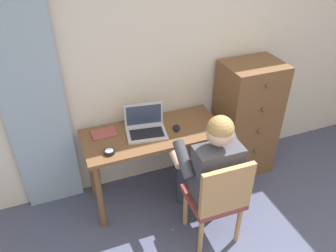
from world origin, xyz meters
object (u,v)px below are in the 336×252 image
(computer_mouse, at_px, (176,128))
(notebook_pad, at_px, (104,133))
(desk, at_px, (154,143))
(desk_clock, at_px, (109,152))
(dresser, at_px, (246,119))
(person_seated, at_px, (209,165))
(chair, at_px, (218,197))
(laptop, at_px, (146,127))

(computer_mouse, xyz_separation_m, notebook_pad, (-0.61, 0.16, -0.01))
(desk, xyz_separation_m, desk_clock, (-0.42, -0.16, 0.13))
(desk, xyz_separation_m, dresser, (1.01, 0.07, -0.02))
(dresser, relative_size, person_seated, 1.01)
(desk, height_order, computer_mouse, computer_mouse)
(person_seated, xyz_separation_m, computer_mouse, (-0.09, 0.47, 0.09))
(dresser, distance_m, notebook_pad, 1.43)
(desk, distance_m, computer_mouse, 0.25)
(chair, distance_m, notebook_pad, 1.10)
(dresser, xyz_separation_m, person_seated, (-0.71, -0.57, 0.07))
(chair, xyz_separation_m, notebook_pad, (-0.70, 0.81, 0.26))
(laptop, bearing_deg, dresser, 2.26)
(desk, distance_m, dresser, 1.01)
(person_seated, height_order, computer_mouse, person_seated)
(laptop, xyz_separation_m, desk_clock, (-0.36, -0.18, -0.04))
(computer_mouse, bearing_deg, person_seated, -59.05)
(laptop, height_order, desk_clock, laptop)
(desk, xyz_separation_m, chair, (0.29, -0.69, -0.14))
(computer_mouse, height_order, notebook_pad, computer_mouse)
(desk, xyz_separation_m, computer_mouse, (0.21, -0.03, 0.14))
(dresser, height_order, laptop, dresser)
(dresser, relative_size, notebook_pad, 5.73)
(laptop, distance_m, desk_clock, 0.41)
(chair, bearing_deg, desk, 113.13)
(dresser, xyz_separation_m, notebook_pad, (-1.42, 0.06, 0.15))
(dresser, height_order, chair, dresser)
(person_seated, distance_m, desk_clock, 0.80)
(dresser, bearing_deg, desk_clock, -171.06)
(desk, bearing_deg, computer_mouse, -9.60)
(computer_mouse, bearing_deg, desk_clock, -149.01)
(dresser, bearing_deg, notebook_pad, 177.69)
(desk, bearing_deg, person_seated, -59.51)
(desk_clock, bearing_deg, laptop, 26.71)
(dresser, bearing_deg, laptop, -177.74)
(desk, bearing_deg, dresser, 3.85)
(desk_clock, bearing_deg, person_seated, -25.60)
(computer_mouse, bearing_deg, chair, -62.38)
(notebook_pad, bearing_deg, chair, -50.95)
(computer_mouse, bearing_deg, laptop, -172.89)
(notebook_pad, bearing_deg, laptop, -17.77)
(laptop, xyz_separation_m, notebook_pad, (-0.35, 0.10, -0.05))
(laptop, bearing_deg, chair, -63.60)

